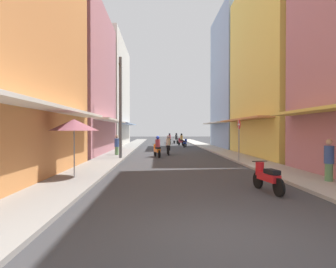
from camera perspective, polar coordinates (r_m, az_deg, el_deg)
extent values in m
plane|color=#38383A|center=(28.27, 0.49, -3.27)|extent=(118.56, 118.56, 0.00)
cube|color=gray|center=(28.42, -8.73, -3.13)|extent=(2.02, 61.89, 0.12)
cube|color=#ADA89E|center=(28.83, 9.58, -3.08)|extent=(2.02, 61.89, 0.12)
cube|color=silver|center=(11.51, -21.39, 4.69)|extent=(1.10, 11.92, 0.12)
cube|color=#B7727F|center=(25.23, -19.16, 9.88)|extent=(6.00, 10.91, 12.01)
cube|color=silver|center=(24.13, -11.14, 2.67)|extent=(1.10, 9.82, 0.12)
cube|color=silver|center=(37.97, -13.28, 7.82)|extent=(6.00, 13.61, 13.31)
cube|color=#8CA5CC|center=(37.18, -7.95, 2.02)|extent=(1.10, 12.25, 0.12)
cube|color=#EFD159|center=(23.77, 22.97, 12.36)|extent=(6.00, 10.86, 13.59)
cube|color=#D88C4C|center=(22.05, 14.64, 2.84)|extent=(1.10, 9.77, 0.12)
cube|color=#8CA5CC|center=(33.72, 15.15, 10.40)|extent=(6.00, 9.49, 15.29)
cube|color=silver|center=(32.39, 9.20, 2.20)|extent=(1.10, 8.54, 0.12)
cylinder|color=black|center=(39.84, 0.11, -1.68)|extent=(0.15, 0.57, 0.56)
cylinder|color=black|center=(38.60, 0.41, -1.76)|extent=(0.15, 0.57, 0.56)
cube|color=silver|center=(39.16, 0.27, -1.40)|extent=(0.40, 1.03, 0.24)
cube|color=black|center=(38.96, 0.32, -1.12)|extent=(0.35, 0.59, 0.14)
cylinder|color=silver|center=(39.70, 0.14, -1.08)|extent=(0.28, 0.28, 0.45)
cylinder|color=black|center=(39.69, 0.14, -0.72)|extent=(0.55, 0.10, 0.03)
cylinder|color=#99333F|center=(39.00, 0.31, -0.60)|extent=(0.34, 0.34, 0.55)
sphere|color=black|center=(38.99, 0.31, -0.01)|extent=(0.26, 0.26, 0.26)
cylinder|color=black|center=(10.33, 17.62, -8.87)|extent=(0.17, 0.57, 0.56)
cylinder|color=black|center=(9.27, 21.39, -10.00)|extent=(0.17, 0.57, 0.56)
cube|color=red|center=(9.71, 19.56, -8.18)|extent=(0.43, 1.03, 0.24)
cube|color=black|center=(9.52, 20.18, -7.15)|extent=(0.36, 0.60, 0.14)
cylinder|color=red|center=(10.16, 17.97, -6.64)|extent=(0.28, 0.28, 0.45)
cylinder|color=black|center=(10.13, 17.97, -5.23)|extent=(0.55, 0.12, 0.03)
cylinder|color=black|center=(37.38, 2.23, -1.84)|extent=(0.25, 0.56, 0.56)
cylinder|color=black|center=(36.24, 3.00, -1.93)|extent=(0.25, 0.56, 0.56)
cube|color=maroon|center=(36.75, 2.64, -1.55)|extent=(0.58, 1.04, 0.24)
cube|color=black|center=(36.56, 2.77, -1.24)|extent=(0.44, 0.62, 0.14)
cylinder|color=maroon|center=(37.25, 2.31, -1.21)|extent=(0.28, 0.28, 0.45)
cylinder|color=black|center=(37.24, 2.31, -0.82)|extent=(0.53, 0.20, 0.03)
cylinder|color=#BF8C3F|center=(36.60, 2.74, -0.69)|extent=(0.34, 0.34, 0.55)
sphere|color=black|center=(36.59, 2.74, -0.07)|extent=(0.26, 0.26, 0.26)
cylinder|color=black|center=(23.62, -0.11, -3.39)|extent=(0.10, 0.56, 0.56)
cylinder|color=black|center=(22.38, 0.11, -3.62)|extent=(0.10, 0.56, 0.56)
cube|color=black|center=(22.94, 0.01, -2.96)|extent=(0.32, 1.01, 0.24)
cube|color=black|center=(22.72, 0.04, -2.49)|extent=(0.30, 0.57, 0.14)
cylinder|color=black|center=(23.47, -0.09, -2.39)|extent=(0.28, 0.28, 0.45)
cylinder|color=black|center=(23.46, -0.09, -1.78)|extent=(0.55, 0.05, 0.03)
cylinder|color=beige|center=(22.76, 0.04, -1.61)|extent=(0.34, 0.34, 0.55)
sphere|color=#B2B2B7|center=(22.74, 0.04, -0.60)|extent=(0.26, 0.26, 0.26)
cylinder|color=black|center=(33.83, 3.63, -2.12)|extent=(0.22, 0.56, 0.56)
cylinder|color=black|center=(32.60, 3.27, -2.23)|extent=(0.22, 0.56, 0.56)
cube|color=#1E38B7|center=(33.16, 3.44, -1.80)|extent=(0.53, 1.04, 0.24)
cube|color=black|center=(32.95, 3.38, -1.47)|extent=(0.42, 0.61, 0.14)
cylinder|color=#1E38B7|center=(33.69, 3.60, -1.42)|extent=(0.28, 0.28, 0.45)
cylinder|color=black|center=(33.68, 3.60, -1.00)|extent=(0.54, 0.17, 0.03)
cylinder|color=black|center=(21.58, -2.61, -3.79)|extent=(0.21, 0.56, 0.56)
cylinder|color=black|center=(20.37, -1.80, -4.06)|extent=(0.21, 0.56, 0.56)
cube|color=orange|center=(20.91, -2.19, -3.33)|extent=(0.51, 1.04, 0.24)
cube|color=black|center=(20.70, -2.05, -2.82)|extent=(0.41, 0.61, 0.14)
cylinder|color=orange|center=(21.43, -2.53, -2.70)|extent=(0.28, 0.28, 0.45)
cylinder|color=black|center=(21.41, -2.53, -2.03)|extent=(0.54, 0.16, 0.03)
cylinder|color=#99333F|center=(20.73, -2.09, -1.84)|extent=(0.34, 0.34, 0.55)
sphere|color=#1E38B7|center=(20.71, -2.09, -0.74)|extent=(0.26, 0.26, 0.26)
cylinder|color=black|center=(42.29, 1.27, -1.54)|extent=(0.25, 0.56, 0.56)
cylinder|color=black|center=(41.13, 1.90, -1.60)|extent=(0.25, 0.56, 0.56)
cube|color=#B2B2B7|center=(41.65, 1.61, -1.27)|extent=(0.57, 1.04, 0.24)
cube|color=black|center=(41.46, 1.71, -1.00)|extent=(0.44, 0.62, 0.14)
cylinder|color=#B2B2B7|center=(42.16, 1.34, -0.97)|extent=(0.28, 0.28, 0.45)
cylinder|color=black|center=(42.15, 1.34, -0.63)|extent=(0.53, 0.20, 0.03)
cylinder|color=#262628|center=(41.50, 1.69, -0.52)|extent=(0.34, 0.34, 0.55)
sphere|color=black|center=(41.49, 1.69, 0.04)|extent=(0.26, 0.26, 0.26)
cylinder|color=#598C59|center=(12.13, 29.63, -6.99)|extent=(0.28, 0.28, 0.77)
cylinder|color=#334C8C|center=(12.06, 29.66, -3.63)|extent=(0.34, 0.34, 0.65)
sphere|color=tan|center=(12.03, 29.67, -1.42)|extent=(0.22, 0.22, 0.22)
cylinder|color=#598C59|center=(21.87, -10.27, -3.50)|extent=(0.28, 0.28, 0.74)
cylinder|color=#334C8C|center=(21.83, -10.28, -1.72)|extent=(0.34, 0.34, 0.62)
sphere|color=#9E7256|center=(21.82, -10.28, -0.53)|extent=(0.22, 0.22, 0.22)
cylinder|color=#99999E|center=(11.81, -18.34, -3.50)|extent=(0.05, 0.05, 2.26)
cone|color=#8C4C59|center=(11.78, -18.37, 1.75)|extent=(1.91, 1.91, 0.45)
cylinder|color=#4C4C4F|center=(19.50, -9.54, 5.09)|extent=(0.20, 0.20, 6.94)
cylinder|color=#3F382D|center=(19.92, -9.56, 13.35)|extent=(0.08, 1.20, 0.08)
cylinder|color=gray|center=(17.83, 14.08, -1.50)|extent=(0.07, 0.07, 2.60)
cylinder|color=red|center=(17.82, 14.09, 1.88)|extent=(0.02, 0.60, 0.60)
cube|color=white|center=(17.82, 14.09, 1.88)|extent=(0.03, 0.40, 0.10)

